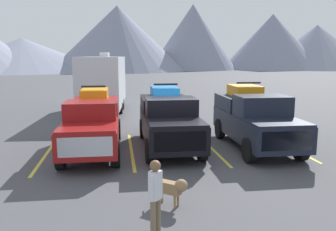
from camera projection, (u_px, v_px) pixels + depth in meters
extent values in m
plane|color=#47474C|center=(174.00, 153.00, 13.60)|extent=(240.00, 240.00, 0.00)
cube|color=maroon|center=(93.00, 129.00, 13.48)|extent=(2.05, 5.78, 0.89)
cube|color=maroon|center=(87.00, 128.00, 11.37)|extent=(1.91, 1.64, 0.08)
cube|color=maroon|center=(91.00, 111.00, 12.84)|extent=(1.87, 1.52, 0.71)
cube|color=slate|center=(89.00, 112.00, 12.25)|extent=(1.73, 0.23, 0.53)
cube|color=maroon|center=(95.00, 106.00, 14.88)|extent=(1.96, 2.67, 0.52)
cube|color=silver|center=(85.00, 147.00, 10.69)|extent=(1.67, 0.09, 0.62)
cylinder|color=black|center=(116.00, 153.00, 11.76)|extent=(0.29, 0.96, 0.95)
cylinder|color=black|center=(61.00, 155.00, 11.53)|extent=(0.29, 0.96, 0.95)
cylinder|color=black|center=(117.00, 129.00, 15.58)|extent=(0.29, 0.96, 0.95)
cylinder|color=black|center=(76.00, 131.00, 15.35)|extent=(0.29, 0.96, 0.95)
cube|color=orange|center=(95.00, 94.00, 14.79)|extent=(1.11, 1.71, 0.45)
cylinder|color=black|center=(105.00, 96.00, 14.28)|extent=(0.19, 0.44, 0.44)
cylinder|color=black|center=(83.00, 96.00, 14.17)|extent=(0.19, 0.44, 0.44)
cylinder|color=black|center=(106.00, 93.00, 15.42)|extent=(0.19, 0.44, 0.44)
cylinder|color=black|center=(86.00, 93.00, 15.31)|extent=(0.19, 0.44, 0.44)
cube|color=black|center=(94.00, 86.00, 14.27)|extent=(0.98, 0.10, 0.08)
cube|color=black|center=(169.00, 126.00, 14.12)|extent=(2.13, 5.68, 0.97)
cube|color=black|center=(177.00, 123.00, 12.04)|extent=(1.99, 1.61, 0.08)
cube|color=black|center=(171.00, 107.00, 13.48)|extent=(1.94, 1.50, 0.73)
cube|color=slate|center=(173.00, 108.00, 12.90)|extent=(1.80, 0.24, 0.54)
cube|color=black|center=(164.00, 103.00, 15.49)|extent=(2.04, 2.63, 0.52)
cube|color=silver|center=(180.00, 141.00, 11.38)|extent=(1.74, 0.09, 0.68)
cylinder|color=black|center=(202.00, 149.00, 12.45)|extent=(0.29, 0.87, 0.87)
cylinder|color=black|center=(150.00, 151.00, 12.21)|extent=(0.29, 0.87, 0.87)
cylinder|color=black|center=(183.00, 127.00, 16.20)|extent=(0.29, 0.87, 0.87)
cylinder|color=black|center=(143.00, 129.00, 15.96)|extent=(0.29, 0.87, 0.87)
cube|color=blue|center=(164.00, 92.00, 15.41)|extent=(1.15, 1.68, 0.45)
cylinder|color=black|center=(177.00, 93.00, 14.91)|extent=(0.19, 0.44, 0.44)
cylinder|color=black|center=(155.00, 94.00, 14.79)|extent=(0.19, 0.44, 0.44)
cylinder|color=black|center=(173.00, 91.00, 16.02)|extent=(0.19, 0.44, 0.44)
cylinder|color=black|center=(153.00, 91.00, 15.91)|extent=(0.19, 0.44, 0.44)
cube|color=black|center=(166.00, 84.00, 14.88)|extent=(1.02, 0.10, 0.08)
cube|color=black|center=(256.00, 126.00, 14.13)|extent=(2.18, 5.52, 0.94)
cube|color=black|center=(278.00, 123.00, 12.11)|extent=(2.03, 1.57, 0.08)
cube|color=black|center=(262.00, 106.00, 13.49)|extent=(1.99, 1.46, 0.82)
cube|color=slate|center=(268.00, 107.00, 12.93)|extent=(1.84, 0.26, 0.60)
cube|color=black|center=(244.00, 102.00, 15.44)|extent=(2.09, 2.56, 0.60)
cube|color=silver|center=(287.00, 141.00, 11.47)|extent=(1.78, 0.09, 0.66)
cylinder|color=black|center=(301.00, 148.00, 12.51)|extent=(0.29, 0.89, 0.89)
cylinder|color=black|center=(249.00, 150.00, 12.26)|extent=(0.29, 0.89, 0.89)
cylinder|color=black|center=(260.00, 127.00, 16.15)|extent=(0.29, 0.89, 0.89)
cylinder|color=black|center=(220.00, 129.00, 15.91)|extent=(0.29, 0.89, 0.89)
cube|color=orange|center=(245.00, 91.00, 15.35)|extent=(1.18, 1.63, 0.45)
cylinder|color=black|center=(260.00, 92.00, 14.87)|extent=(0.19, 0.44, 0.44)
cylinder|color=black|center=(238.00, 92.00, 14.75)|extent=(0.19, 0.44, 0.44)
cylinder|color=black|center=(250.00, 89.00, 15.96)|extent=(0.19, 0.44, 0.44)
cylinder|color=black|center=(230.00, 90.00, 15.84)|extent=(0.19, 0.44, 0.44)
cube|color=black|center=(249.00, 83.00, 14.85)|extent=(1.05, 0.10, 0.08)
cube|color=gold|center=(47.00, 153.00, 13.46)|extent=(0.12, 5.50, 0.01)
cube|color=gold|center=(131.00, 150.00, 13.92)|extent=(0.12, 5.50, 0.01)
cube|color=gold|center=(210.00, 147.00, 14.39)|extent=(0.12, 5.50, 0.01)
cube|color=gold|center=(285.00, 144.00, 14.86)|extent=(0.12, 5.50, 0.01)
cube|color=silver|center=(104.00, 81.00, 23.24)|extent=(3.07, 7.85, 3.13)
cube|color=#595960|center=(84.00, 78.00, 23.12)|extent=(0.56, 7.36, 0.24)
cube|color=silver|center=(105.00, 55.00, 24.09)|extent=(0.65, 0.74, 0.30)
cube|color=#333333|center=(96.00, 119.00, 19.17)|extent=(0.21, 1.21, 0.12)
cylinder|color=black|center=(121.00, 108.00, 22.71)|extent=(0.27, 0.77, 0.76)
cylinder|color=black|center=(85.00, 108.00, 22.54)|extent=(0.27, 0.77, 0.76)
cylinder|color=black|center=(122.00, 104.00, 24.52)|extent=(0.27, 0.77, 0.76)
cylinder|color=black|center=(89.00, 104.00, 24.36)|extent=(0.27, 0.77, 0.76)
cylinder|color=#726047|center=(158.00, 216.00, 7.26)|extent=(0.12, 0.12, 0.84)
cylinder|color=#726047|center=(153.00, 220.00, 7.12)|extent=(0.12, 0.12, 0.84)
cube|color=silver|center=(155.00, 185.00, 7.07)|extent=(0.31, 0.31, 0.59)
sphere|color=brown|center=(155.00, 166.00, 7.00)|extent=(0.23, 0.23, 0.23)
cylinder|color=silver|center=(159.00, 184.00, 7.19)|extent=(0.10, 0.10, 0.53)
cylinder|color=silver|center=(152.00, 189.00, 6.97)|extent=(0.10, 0.10, 0.53)
cube|color=olive|center=(168.00, 187.00, 8.72)|extent=(0.67, 0.61, 0.29)
sphere|color=olive|center=(181.00, 186.00, 8.51)|extent=(0.32, 0.32, 0.32)
cylinder|color=olive|center=(156.00, 182.00, 8.89)|extent=(0.15, 0.13, 0.20)
cylinder|color=olive|center=(178.00, 200.00, 8.72)|extent=(0.06, 0.06, 0.34)
cylinder|color=olive|center=(175.00, 202.00, 8.58)|extent=(0.06, 0.06, 0.34)
cylinder|color=olive|center=(162.00, 196.00, 8.96)|extent=(0.06, 0.06, 0.34)
cylinder|color=olive|center=(159.00, 198.00, 8.82)|extent=(0.06, 0.06, 0.34)
cone|color=gray|center=(23.00, 55.00, 85.92)|extent=(41.64, 41.64, 8.05)
cone|color=gray|center=(118.00, 38.00, 87.35)|extent=(34.05, 34.05, 16.02)
cone|color=gray|center=(193.00, 37.00, 95.51)|extent=(24.12, 24.12, 17.53)
cone|color=gray|center=(272.00, 42.00, 98.16)|extent=(28.52, 28.52, 15.23)
cone|color=gray|center=(316.00, 47.00, 100.00)|extent=(35.05, 35.05, 12.41)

